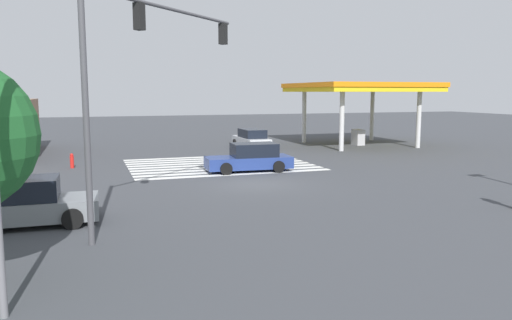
{
  "coord_description": "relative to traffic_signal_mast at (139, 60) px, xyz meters",
  "views": [
    {
      "loc": [
        7.6,
        22.34,
        4.37
      ],
      "look_at": [
        0.0,
        0.0,
        1.16
      ],
      "focal_mm": 35.0,
      "sensor_mm": 36.0,
      "label": 1
    }
  ],
  "objects": [
    {
      "name": "fire_hydrant",
      "position": [
        2.57,
        -14.17,
        -4.96
      ],
      "size": [
        0.22,
        0.22,
        0.86
      ],
      "color": "red",
      "rests_on": "ground_plane"
    },
    {
      "name": "ground_plane",
      "position": [
        -5.92,
        -5.92,
        -5.39
      ],
      "size": [
        145.15,
        145.15,
        0.0
      ],
      "primitive_type": "plane",
      "color": "#3D3F44"
    },
    {
      "name": "crosswalk_markings",
      "position": [
        -5.92,
        -12.75,
        -5.38
      ],
      "size": [
        10.89,
        8.2,
        0.01
      ],
      "rotation": [
        0.0,
        0.0,
        1.57
      ],
      "color": "silver",
      "rests_on": "ground_plane"
    },
    {
      "name": "traffic_signal_mast",
      "position": [
        0.0,
        0.0,
        0.0
      ],
      "size": [
        5.86,
        5.86,
        7.45
      ],
      "rotation": [
        0.0,
        0.0,
        -2.36
      ],
      "color": "#47474C",
      "rests_on": "ground_plane"
    },
    {
      "name": "gas_station_canopy",
      "position": [
        -19.75,
        -20.1,
        -0.75
      ],
      "size": [
        9.92,
        9.92,
        5.13
      ],
      "color": "yellow",
      "rests_on": "ground_plane"
    },
    {
      "name": "car_0",
      "position": [
        -10.58,
        -20.73,
        -4.67
      ],
      "size": [
        2.03,
        4.9,
        1.52
      ],
      "rotation": [
        0.0,
        0.0,
        -1.58
      ],
      "color": "silver",
      "rests_on": "ground_plane"
    },
    {
      "name": "car_1",
      "position": [
        -6.9,
        -9.79,
        -4.66
      ],
      "size": [
        4.84,
        2.34,
        1.56
      ],
      "rotation": [
        0.0,
        0.0,
        -0.06
      ],
      "color": "navy",
      "rests_on": "ground_plane"
    },
    {
      "name": "car_2",
      "position": [
        3.58,
        -1.27,
        -4.67
      ],
      "size": [
        4.35,
        2.27,
        1.58
      ],
      "rotation": [
        0.0,
        0.0,
        3.12
      ],
      "color": "gray",
      "rests_on": "ground_plane"
    }
  ]
}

